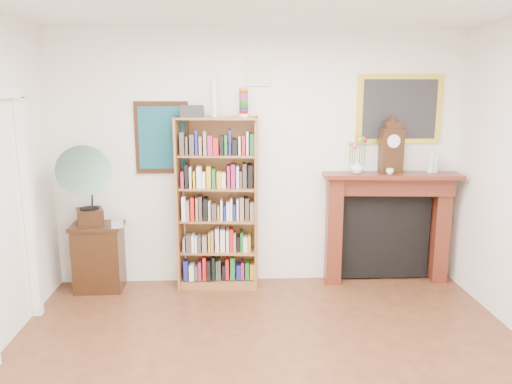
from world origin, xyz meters
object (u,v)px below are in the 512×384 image
(side_cabinet, at_px, (99,257))
(flower_vase, at_px, (357,167))
(teacup, at_px, (390,171))
(cd_stack, at_px, (117,223))
(fireplace, at_px, (387,217))
(bottle_right, at_px, (435,163))
(bookshelf, at_px, (218,194))
(mantel_clock, at_px, (391,148))
(bottle_left, at_px, (431,162))
(gramophone, at_px, (83,181))

(side_cabinet, xyz_separation_m, flower_vase, (2.82, 0.05, 0.97))
(teacup, bearing_deg, cd_stack, -178.08)
(fireplace, xyz_separation_m, bottle_right, (0.50, -0.03, 0.61))
(side_cabinet, height_order, bottle_right, bottle_right)
(bookshelf, xyz_separation_m, mantel_clock, (1.90, 0.04, 0.49))
(flower_vase, xyz_separation_m, bottle_right, (0.88, 0.03, 0.03))
(bookshelf, distance_m, bottle_right, 2.42)
(cd_stack, height_order, bottle_left, bottle_left)
(cd_stack, bearing_deg, fireplace, 4.42)
(bookshelf, xyz_separation_m, bottle_left, (2.35, 0.03, 0.33))
(bookshelf, relative_size, bottle_left, 9.02)
(cd_stack, distance_m, flower_vase, 2.64)
(gramophone, bearing_deg, flower_vase, -16.40)
(fireplace, bearing_deg, mantel_clock, -95.34)
(cd_stack, bearing_deg, bookshelf, 8.76)
(bookshelf, xyz_separation_m, fireplace, (1.90, 0.07, -0.30))
(bookshelf, bearing_deg, side_cabinet, -172.77)
(bookshelf, relative_size, mantel_clock, 3.83)
(bookshelf, bearing_deg, cd_stack, -165.85)
(cd_stack, xyz_separation_m, teacup, (2.92, 0.10, 0.52))
(gramophone, relative_size, cd_stack, 7.29)
(cd_stack, bearing_deg, mantel_clock, 4.01)
(cd_stack, relative_size, teacup, 1.47)
(fireplace, relative_size, gramophone, 1.74)
(cd_stack, distance_m, mantel_clock, 3.06)
(side_cabinet, bearing_deg, bottle_right, 0.35)
(bookshelf, height_order, mantel_clock, bookshelf)
(fireplace, distance_m, mantel_clock, 0.79)
(gramophone, bearing_deg, mantel_clock, -16.20)
(fireplace, height_order, flower_vase, flower_vase)
(mantel_clock, xyz_separation_m, bottle_right, (0.50, -0.00, -0.17))
(mantel_clock, relative_size, flower_vase, 3.79)
(flower_vase, relative_size, teacup, 1.83)
(gramophone, height_order, flower_vase, gramophone)
(gramophone, height_order, bottle_right, gramophone)
(bookshelf, bearing_deg, bottle_right, 6.33)
(mantel_clock, distance_m, flower_vase, 0.43)
(bottle_right, bearing_deg, side_cabinet, -178.73)
(cd_stack, bearing_deg, gramophone, 177.41)
(gramophone, xyz_separation_m, cd_stack, (0.32, -0.01, -0.45))
(mantel_clock, distance_m, bottle_left, 0.47)
(side_cabinet, xyz_separation_m, teacup, (3.17, -0.02, 0.93))
(bookshelf, bearing_deg, gramophone, -168.49)
(bookshelf, xyz_separation_m, cd_stack, (-1.06, -0.16, -0.27))
(fireplace, xyz_separation_m, gramophone, (-3.28, -0.21, 0.48))
(gramophone, height_order, mantel_clock, mantel_clock)
(cd_stack, height_order, mantel_clock, mantel_clock)
(mantel_clock, relative_size, bottle_right, 2.82)
(fireplace, bearing_deg, side_cabinet, -173.97)
(side_cabinet, distance_m, bottle_right, 3.84)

